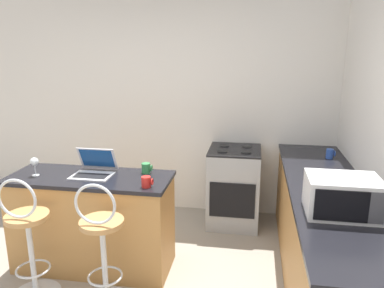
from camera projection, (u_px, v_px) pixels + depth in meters
wall_back at (169, 107)px, 4.58m from camera, size 12.00×0.06×2.60m
breakfast_bar at (93, 222)px, 3.45m from camera, size 1.46×0.57×0.90m
counter_right at (325, 236)px, 3.20m from camera, size 0.67×2.76×0.90m
bar_stool_near at (29, 241)px, 2.99m from camera, size 0.40×0.40×1.07m
bar_stool_far at (102, 248)px, 2.89m from camera, size 0.40×0.40×1.07m
laptop at (94, 168)px, 3.38m from camera, size 0.35×0.32×0.23m
microwave at (342, 196)px, 2.55m from camera, size 0.48×0.36×0.26m
stove_range at (234, 187)px, 4.33m from camera, size 0.58×0.61×0.91m
mug_blue at (330, 154)px, 3.86m from camera, size 0.09×0.07×0.10m
wine_glass_short at (34, 162)px, 3.32m from camera, size 0.07×0.07×0.17m
mug_red at (147, 182)px, 3.07m from camera, size 0.10×0.08×0.09m
mug_green at (146, 168)px, 3.41m from camera, size 0.10×0.08×0.09m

